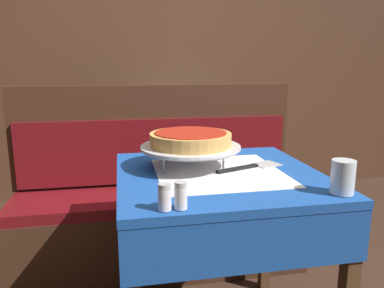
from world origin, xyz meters
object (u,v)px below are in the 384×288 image
(napkin_holder, at_px, (213,142))
(pepper_shaker, at_px, (181,196))
(booth_bench, at_px, (160,214))
(water_glass_near, at_px, (343,177))
(condiment_caddy, at_px, (197,112))
(pizza_pan_stand, at_px, (191,148))
(pizza_server, at_px, (250,167))
(dining_table_rear, at_px, (188,130))
(deep_dish_pizza, at_px, (191,139))
(dining_table_front, at_px, (219,201))
(salt_shaker, at_px, (165,197))

(napkin_holder, bearing_deg, pepper_shaker, -111.36)
(booth_bench, xyz_separation_m, napkin_holder, (0.23, -0.36, 0.50))
(water_glass_near, height_order, pepper_shaker, water_glass_near)
(pepper_shaker, xyz_separation_m, condiment_caddy, (0.46, 1.97, -0.01))
(pizza_pan_stand, bearing_deg, pepper_shaker, -104.39)
(pizza_server, relative_size, napkin_holder, 3.01)
(booth_bench, distance_m, napkin_holder, 0.66)
(dining_table_rear, relative_size, booth_bench, 0.47)
(deep_dish_pizza, relative_size, condiment_caddy, 1.95)
(dining_table_rear, relative_size, pepper_shaker, 9.51)
(dining_table_front, xyz_separation_m, water_glass_near, (0.33, -0.32, 0.18))
(deep_dish_pizza, distance_m, salt_shaker, 0.47)
(water_glass_near, bearing_deg, napkin_holder, 111.74)
(pizza_server, bearing_deg, dining_table_front, -166.45)
(pizza_server, bearing_deg, salt_shaker, -136.11)
(salt_shaker, bearing_deg, deep_dish_pizza, 69.96)
(dining_table_front, bearing_deg, water_glass_near, -43.94)
(water_glass_near, relative_size, condiment_caddy, 0.66)
(dining_table_rear, xyz_separation_m, pizza_server, (-0.03, -1.57, 0.12))
(condiment_caddy, bearing_deg, deep_dish_pizza, -102.77)
(pizza_pan_stand, bearing_deg, condiment_caddy, 77.23)
(deep_dish_pizza, height_order, salt_shaker, deep_dish_pizza)
(dining_table_rear, height_order, deep_dish_pizza, deep_dish_pizza)
(deep_dish_pizza, distance_m, pepper_shaker, 0.46)
(booth_bench, distance_m, pizza_server, 0.87)
(napkin_holder, bearing_deg, deep_dish_pizza, -121.67)
(booth_bench, bearing_deg, pizza_server, -65.63)
(booth_bench, xyz_separation_m, pizza_server, (0.31, -0.68, 0.46))
(dining_table_front, distance_m, pepper_shaker, 0.44)
(dining_table_rear, relative_size, salt_shaker, 9.81)
(dining_table_rear, bearing_deg, pizza_pan_stand, -100.00)
(pizza_pan_stand, relative_size, napkin_holder, 4.04)
(dining_table_rear, xyz_separation_m, pepper_shaker, (-0.38, -1.95, 0.16))
(dining_table_front, height_order, dining_table_rear, dining_table_front)
(booth_bench, height_order, pepper_shaker, booth_bench)
(pizza_pan_stand, height_order, condiment_caddy, condiment_caddy)
(pepper_shaker, bearing_deg, dining_table_front, 59.06)
(deep_dish_pizza, bearing_deg, salt_shaker, -110.04)
(booth_bench, relative_size, condiment_caddy, 9.89)
(salt_shaker, bearing_deg, dining_table_front, 53.68)
(pizza_pan_stand, xyz_separation_m, deep_dish_pizza, (0.00, 0.00, 0.04))
(napkin_holder, bearing_deg, dining_table_rear, 85.13)
(water_glass_near, bearing_deg, pizza_pan_stand, 136.38)
(pizza_server, relative_size, condiment_caddy, 1.79)
(pizza_pan_stand, xyz_separation_m, pizza_server, (0.24, -0.05, -0.08))
(booth_bench, relative_size, pizza_pan_stand, 4.11)
(pizza_server, bearing_deg, pizza_pan_stand, 167.12)
(deep_dish_pizza, distance_m, water_glass_near, 0.59)
(dining_table_front, distance_m, deep_dish_pizza, 0.27)
(pizza_pan_stand, bearing_deg, booth_bench, 96.33)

